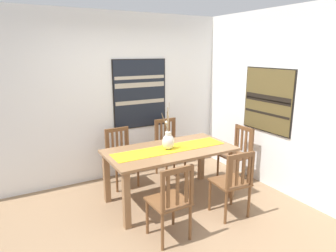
{
  "coord_description": "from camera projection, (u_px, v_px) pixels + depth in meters",
  "views": [
    {
      "loc": [
        -1.75,
        -2.82,
        2.09
      ],
      "look_at": [
        0.23,
        0.7,
        1.07
      ],
      "focal_mm": 31.86,
      "sensor_mm": 36.0,
      "label": 1
    }
  ],
  "objects": [
    {
      "name": "ground_plane",
      "position": [
        179.0,
        224.0,
        3.73
      ],
      "size": [
        6.4,
        6.4,
        0.03
      ],
      "primitive_type": "cube",
      "color": "#8E7051"
    },
    {
      "name": "wall_back",
      "position": [
        122.0,
        97.0,
        4.97
      ],
      "size": [
        6.4,
        0.12,
        2.7
      ],
      "primitive_type": "cube",
      "color": "white",
      "rests_on": "ground_plane"
    },
    {
      "name": "wall_side",
      "position": [
        290.0,
        104.0,
        4.28
      ],
      "size": [
        0.12,
        6.4,
        2.7
      ],
      "primitive_type": "cube",
      "color": "white",
      "rests_on": "ground_plane"
    },
    {
      "name": "dining_table",
      "position": [
        170.0,
        157.0,
        4.18
      ],
      "size": [
        1.78,
        0.91,
        0.77
      ],
      "color": "#8E6642",
      "rests_on": "ground_plane"
    },
    {
      "name": "table_runner",
      "position": [
        170.0,
        149.0,
        4.15
      ],
      "size": [
        1.64,
        0.36,
        0.01
      ],
      "primitive_type": "cube",
      "color": "gold",
      "rests_on": "dining_table"
    },
    {
      "name": "centerpiece_vase",
      "position": [
        168.0,
        141.0,
        4.1
      ],
      "size": [
        0.2,
        0.23,
        0.64
      ],
      "color": "silver",
      "rests_on": "dining_table"
    },
    {
      "name": "chair_0",
      "position": [
        237.0,
        153.0,
        4.84
      ],
      "size": [
        0.43,
        0.43,
        0.91
      ],
      "color": "brown",
      "rests_on": "ground_plane"
    },
    {
      "name": "chair_1",
      "position": [
        233.0,
        182.0,
        3.78
      ],
      "size": [
        0.45,
        0.45,
        0.9
      ],
      "color": "brown",
      "rests_on": "ground_plane"
    },
    {
      "name": "chair_2",
      "position": [
        169.0,
        146.0,
        5.1
      ],
      "size": [
        0.42,
        0.42,
        0.97
      ],
      "color": "brown",
      "rests_on": "ground_plane"
    },
    {
      "name": "chair_3",
      "position": [
        171.0,
        201.0,
        3.3
      ],
      "size": [
        0.43,
        0.43,
        0.92
      ],
      "color": "brown",
      "rests_on": "ground_plane"
    },
    {
      "name": "chair_4",
      "position": [
        121.0,
        155.0,
        4.73
      ],
      "size": [
        0.44,
        0.44,
        0.9
      ],
      "color": "brown",
      "rests_on": "ground_plane"
    },
    {
      "name": "painting_on_back_wall",
      "position": [
        140.0,
        94.0,
        5.05
      ],
      "size": [
        0.96,
        0.05,
        1.16
      ],
      "color": "black"
    },
    {
      "name": "painting_on_side_wall",
      "position": [
        268.0,
        100.0,
        4.55
      ],
      "size": [
        0.05,
        0.94,
        0.98
      ],
      "color": "black"
    }
  ]
}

